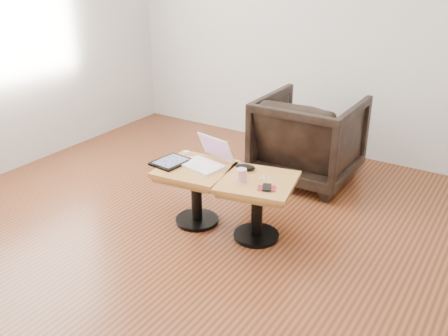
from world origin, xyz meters
The scene contains 11 objects.
room_shell centered at (0.00, 0.00, 1.35)m, with size 4.52×4.52×2.71m.
side_table_left centered at (-0.25, 0.35, 0.34)m, with size 0.55×0.55×0.45m.
side_table_right centered at (0.23, 0.40, 0.34)m, with size 0.59×0.59×0.45m.
laptop centered at (-0.21, 0.43, 0.49)m, with size 0.35×0.34×0.20m.
tablet centered at (-0.44, 0.31, 0.46)m, with size 0.23×0.28×0.02m.
charging_adapter centered at (-0.45, 0.51, 0.46)m, with size 0.04×0.04×0.02m, color white.
glasses_case centered at (0.08, 0.50, 0.47)m, with size 0.15×0.06×0.05m, color black.
striped_cup centered at (0.15, 0.33, 0.49)m, with size 0.07×0.07×0.09m, color #ED5C82.
earbuds_tangle centered at (0.26, 0.45, 0.45)m, with size 0.07×0.05×0.01m.
phone_on_sleeve centered at (0.34, 0.32, 0.45)m, with size 0.14×0.12×0.01m.
armchair centered at (0.12, 1.51, 0.38)m, with size 0.80×0.83×0.75m, color black.
Camera 1 is at (1.68, -2.28, 1.89)m, focal length 40.00 mm.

